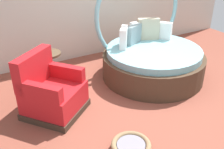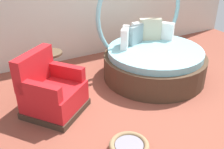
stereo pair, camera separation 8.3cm
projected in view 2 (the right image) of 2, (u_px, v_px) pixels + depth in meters
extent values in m
cube|color=brown|center=(146.00, 103.00, 4.32)|extent=(8.00, 8.00, 0.02)
cylinder|color=#473323|center=(154.00, 66.00, 5.01)|extent=(1.91, 1.91, 0.46)
cylinder|color=#7AB7C1|center=(155.00, 52.00, 4.87)|extent=(1.76, 1.76, 0.12)
torus|color=#7AB7C1|center=(141.00, 13.00, 5.00)|extent=(1.89, 0.08, 1.89)
cube|color=white|center=(165.00, 31.00, 5.24)|extent=(0.29, 0.34, 0.34)
cube|color=#BCB293|center=(150.00, 29.00, 5.19)|extent=(0.44, 0.27, 0.42)
cube|color=white|center=(141.00, 31.00, 5.18)|extent=(0.37, 0.13, 0.37)
cube|color=gray|center=(135.00, 34.00, 5.01)|extent=(0.38, 0.25, 0.36)
cube|color=white|center=(125.00, 37.00, 4.85)|extent=(0.32, 0.36, 0.37)
cube|color=#38281E|center=(56.00, 108.00, 4.09)|extent=(1.12, 1.12, 0.10)
cube|color=red|center=(55.00, 96.00, 3.98)|extent=(1.07, 1.07, 0.34)
cube|color=red|center=(34.00, 68.00, 3.89)|extent=(0.70, 0.60, 0.50)
cube|color=red|center=(39.00, 91.00, 3.59)|extent=(0.52, 0.61, 0.22)
cube|color=red|center=(64.00, 71.00, 4.11)|extent=(0.52, 0.61, 0.22)
cylinder|color=#8E704C|center=(129.00, 149.00, 3.33)|extent=(0.44, 0.44, 0.06)
torus|color=#8E704C|center=(129.00, 146.00, 3.30)|extent=(0.51, 0.51, 0.07)
cylinder|color=gray|center=(129.00, 146.00, 3.30)|extent=(0.36, 0.36, 0.05)
cylinder|color=brown|center=(52.00, 66.00, 4.99)|extent=(0.08, 0.08, 0.48)
cylinder|color=brown|center=(50.00, 53.00, 4.87)|extent=(0.44, 0.44, 0.04)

